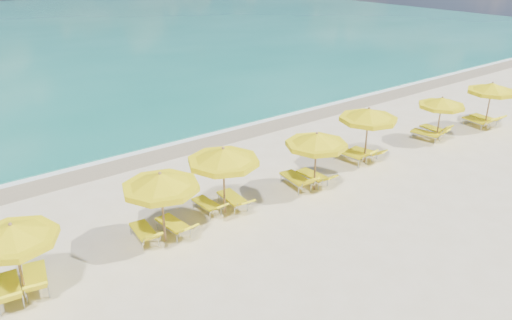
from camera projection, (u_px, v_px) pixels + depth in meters
ground_plane at (280, 201)px, 19.08m from camera, size 120.00×120.00×0.00m
wet_sand_band at (183, 145)px, 24.47m from camera, size 120.00×2.60×0.01m
foam_line at (175, 140)px, 25.05m from camera, size 120.00×1.20×0.03m
whitecap_near at (4, 119)px, 28.09m from camera, size 14.00×0.36×0.05m
whitecap_far at (166, 65)px, 41.04m from camera, size 18.00×0.30×0.05m
umbrella_1 at (12, 234)px, 13.03m from camera, size 2.62×2.62×2.39m
umbrella_2 at (161, 183)px, 15.63m from camera, size 2.64×2.64×2.52m
umbrella_3 at (223, 157)px, 17.35m from camera, size 2.65×2.65×2.60m
umbrella_4 at (316, 141)px, 19.15m from camera, size 2.56×2.56×2.46m
umbrella_5 at (368, 115)px, 21.68m from camera, size 2.75×2.75×2.59m
umbrella_6 at (442, 103)px, 24.34m from camera, size 2.77×2.77×2.28m
umbrella_7 at (492, 89)px, 26.04m from camera, size 2.72×2.72×2.51m
lounger_1_left at (9, 293)px, 13.65m from camera, size 0.87×1.93×0.91m
lounger_1_right at (36, 282)px, 14.09m from camera, size 0.98×1.93×0.88m
lounger_2_left at (145, 235)px, 16.40m from camera, size 0.77×1.82×0.81m
lounger_2_right at (174, 228)px, 16.80m from camera, size 0.76×1.86×0.78m
lounger_3_left at (208, 207)px, 18.20m from camera, size 0.62×1.68×0.71m
lounger_3_right at (233, 202)px, 18.54m from camera, size 0.75×1.90×0.75m
lounger_4_left at (296, 182)px, 20.04m from camera, size 0.89×2.00×0.88m
lounger_4_right at (313, 179)px, 20.40m from camera, size 0.66×1.85×0.73m
lounger_5_left at (351, 157)px, 22.43m from camera, size 0.89×2.07×0.90m
lounger_5_right at (365, 154)px, 22.88m from camera, size 0.83×1.73×0.64m
lounger_6_left at (426, 136)px, 24.93m from camera, size 0.97×1.91×0.85m
lounger_6_right at (433, 131)px, 25.65m from camera, size 0.72×1.72×0.82m
lounger_7_left at (476, 123)px, 26.81m from camera, size 0.86×1.86×0.82m
lounger_7_right at (484, 121)px, 27.17m from camera, size 0.85×1.91×0.82m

